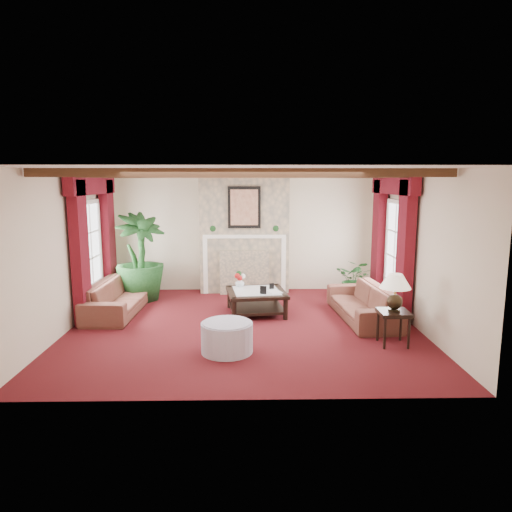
{
  "coord_description": "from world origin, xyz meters",
  "views": [
    {
      "loc": [
        0.06,
        -7.73,
        2.54
      ],
      "look_at": [
        0.22,
        0.4,
        1.18
      ],
      "focal_mm": 32.0,
      "sensor_mm": 36.0,
      "label": 1
    }
  ],
  "objects_px": {
    "potted_palm": "(141,276)",
    "side_table": "(393,328)",
    "sofa_left": "(118,292)",
    "sofa_right": "(363,297)",
    "coffee_table": "(256,302)",
    "ottoman": "(227,338)"
  },
  "relations": [
    {
      "from": "side_table",
      "to": "ottoman",
      "type": "relative_size",
      "value": 0.7
    },
    {
      "from": "potted_palm",
      "to": "side_table",
      "type": "height_order",
      "value": "potted_palm"
    },
    {
      "from": "side_table",
      "to": "sofa_right",
      "type": "bearing_deg",
      "value": 95.61
    },
    {
      "from": "side_table",
      "to": "sofa_left",
      "type": "bearing_deg",
      "value": 158.72
    },
    {
      "from": "sofa_right",
      "to": "ottoman",
      "type": "bearing_deg",
      "value": -60.62
    },
    {
      "from": "sofa_right",
      "to": "sofa_left",
      "type": "bearing_deg",
      "value": -100.37
    },
    {
      "from": "sofa_left",
      "to": "side_table",
      "type": "relative_size",
      "value": 3.93
    },
    {
      "from": "sofa_left",
      "to": "coffee_table",
      "type": "height_order",
      "value": "sofa_left"
    },
    {
      "from": "sofa_left",
      "to": "ottoman",
      "type": "xyz_separation_m",
      "value": [
        2.19,
        -2.12,
        -0.19
      ]
    },
    {
      "from": "sofa_left",
      "to": "coffee_table",
      "type": "relative_size",
      "value": 1.96
    },
    {
      "from": "sofa_left",
      "to": "sofa_right",
      "type": "height_order",
      "value": "sofa_left"
    },
    {
      "from": "sofa_left",
      "to": "potted_palm",
      "type": "height_order",
      "value": "potted_palm"
    },
    {
      "from": "coffee_table",
      "to": "side_table",
      "type": "xyz_separation_m",
      "value": [
        2.1,
        -1.74,
        0.05
      ]
    },
    {
      "from": "sofa_left",
      "to": "potted_palm",
      "type": "distance_m",
      "value": 1.0
    },
    {
      "from": "coffee_table",
      "to": "potted_palm",
      "type": "bearing_deg",
      "value": 148.82
    },
    {
      "from": "sofa_right",
      "to": "potted_palm",
      "type": "distance_m",
      "value": 4.65
    },
    {
      "from": "sofa_right",
      "to": "ottoman",
      "type": "distance_m",
      "value": 2.94
    },
    {
      "from": "potted_palm",
      "to": "ottoman",
      "type": "distance_m",
      "value": 3.67
    },
    {
      "from": "potted_palm",
      "to": "side_table",
      "type": "distance_m",
      "value": 5.36
    },
    {
      "from": "side_table",
      "to": "ottoman",
      "type": "bearing_deg",
      "value": -174.14
    },
    {
      "from": "sofa_left",
      "to": "coffee_table",
      "type": "xyz_separation_m",
      "value": [
        2.67,
        -0.12,
        -0.19
      ]
    },
    {
      "from": "potted_palm",
      "to": "side_table",
      "type": "relative_size",
      "value": 3.87
    }
  ]
}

